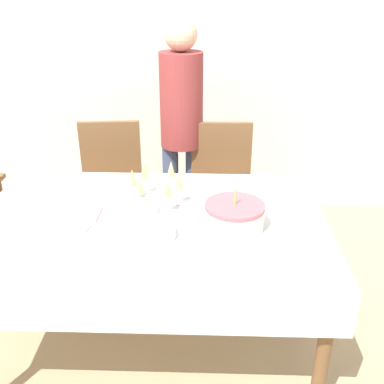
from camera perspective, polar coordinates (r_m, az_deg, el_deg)
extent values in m
plane|color=tan|center=(2.57, -4.59, -18.38)|extent=(12.00, 12.00, 0.00)
cube|color=silver|center=(3.57, -2.39, 18.54)|extent=(8.00, 0.05, 2.70)
cube|color=white|center=(2.12, -5.28, -3.64)|extent=(1.61, 1.04, 0.03)
cube|color=white|center=(2.17, -5.19, -5.72)|extent=(1.64, 1.07, 0.21)
cylinder|color=brown|center=(2.03, 16.20, -19.76)|extent=(0.06, 0.06, 0.73)
cylinder|color=brown|center=(2.88, -18.82, -5.42)|extent=(0.06, 0.06, 0.73)
cylinder|color=brown|center=(2.74, 11.93, -6.12)|extent=(0.06, 0.06, 0.73)
cube|color=brown|center=(3.01, -10.20, -1.80)|extent=(0.46, 0.46, 0.04)
cube|color=brown|center=(3.07, -10.24, 4.33)|extent=(0.40, 0.07, 0.50)
cylinder|color=brown|center=(2.94, -6.71, -7.15)|extent=(0.04, 0.04, 0.40)
cylinder|color=brown|center=(2.99, -13.67, -7.23)|extent=(0.04, 0.04, 0.40)
cylinder|color=brown|center=(3.25, -6.44, -3.74)|extent=(0.04, 0.04, 0.40)
cylinder|color=brown|center=(3.29, -12.72, -3.86)|extent=(0.04, 0.04, 0.40)
cube|color=brown|center=(2.94, 3.73, -2.03)|extent=(0.43, 0.43, 0.04)
cube|color=brown|center=(3.01, 3.71, 4.23)|extent=(0.40, 0.04, 0.50)
cylinder|color=brown|center=(2.91, 7.33, -7.54)|extent=(0.04, 0.04, 0.40)
cylinder|color=brown|center=(2.90, 0.17, -7.54)|extent=(0.04, 0.04, 0.40)
cylinder|color=brown|center=(3.22, 6.69, -4.06)|extent=(0.04, 0.04, 0.40)
cylinder|color=brown|center=(3.20, 0.25, -4.03)|extent=(0.04, 0.04, 0.40)
cylinder|color=silver|center=(2.01, 5.41, -3.30)|extent=(0.26, 0.26, 0.10)
cylinder|color=#D15B66|center=(1.98, 5.48, -1.80)|extent=(0.27, 0.27, 0.02)
cylinder|color=yellow|center=(1.97, 5.52, -0.78)|extent=(0.01, 0.01, 0.06)
sphere|color=#F9CC4C|center=(1.95, 5.57, 0.22)|extent=(0.01, 0.01, 0.01)
cylinder|color=silver|center=(2.25, -4.82, -1.34)|extent=(0.36, 0.36, 0.01)
cylinder|color=silver|center=(2.22, -1.63, -1.45)|extent=(0.05, 0.05, 0.00)
cylinder|color=silver|center=(2.20, -1.65, -0.42)|extent=(0.01, 0.01, 0.08)
cone|color=#E0CC72|center=(2.17, -1.68, 1.60)|extent=(0.04, 0.04, 0.08)
cylinder|color=silver|center=(2.35, -2.61, 0.04)|extent=(0.05, 0.05, 0.00)
cylinder|color=silver|center=(2.33, -2.64, 1.03)|extent=(0.01, 0.01, 0.08)
cone|color=#E0CC72|center=(2.29, -2.68, 2.97)|extent=(0.04, 0.04, 0.08)
cylinder|color=silver|center=(2.33, -5.95, -0.23)|extent=(0.05, 0.05, 0.00)
cylinder|color=silver|center=(2.31, -6.00, 0.76)|extent=(0.01, 0.01, 0.08)
cone|color=#E0CC72|center=(2.28, -6.09, 2.70)|extent=(0.04, 0.04, 0.08)
cylinder|color=silver|center=(2.27, -7.39, -1.12)|extent=(0.05, 0.05, 0.00)
cylinder|color=silver|center=(2.25, -7.46, -0.11)|extent=(0.01, 0.01, 0.08)
cone|color=#E0CC72|center=(2.21, -7.58, 1.88)|extent=(0.04, 0.04, 0.08)
cylinder|color=silver|center=(2.18, -6.50, -2.15)|extent=(0.05, 0.05, 0.00)
cylinder|color=silver|center=(2.16, -6.56, -1.10)|extent=(0.01, 0.01, 0.08)
cone|color=#E0CC72|center=(2.13, -6.67, 0.94)|extent=(0.04, 0.04, 0.08)
cylinder|color=silver|center=(2.14, -3.05, -2.58)|extent=(0.05, 0.05, 0.00)
cylinder|color=silver|center=(2.12, -3.08, -1.52)|extent=(0.01, 0.01, 0.08)
cone|color=#E0CC72|center=(2.09, -3.13, 0.56)|extent=(0.04, 0.04, 0.08)
cylinder|color=silver|center=(1.96, -5.44, -5.65)|extent=(0.23, 0.23, 0.01)
cylinder|color=silver|center=(1.96, -5.45, -5.48)|extent=(0.23, 0.23, 0.01)
cylinder|color=silver|center=(1.96, -5.46, -5.30)|extent=(0.23, 0.23, 0.01)
cylinder|color=silver|center=(1.95, -5.47, -5.12)|extent=(0.23, 0.23, 0.01)
cylinder|color=silver|center=(1.95, -5.47, -4.95)|extent=(0.23, 0.23, 0.01)
cylinder|color=silver|center=(1.95, -5.48, -4.77)|extent=(0.23, 0.23, 0.01)
cylinder|color=silver|center=(1.94, -5.49, -4.59)|extent=(0.23, 0.23, 0.01)
cylinder|color=silver|center=(2.16, -6.78, -2.63)|extent=(0.19, 0.19, 0.01)
cylinder|color=silver|center=(2.16, -6.79, -2.46)|extent=(0.19, 0.19, 0.01)
cylinder|color=silver|center=(2.15, -6.80, -2.30)|extent=(0.19, 0.19, 0.01)
cylinder|color=silver|center=(2.15, -6.81, -2.13)|extent=(0.19, 0.19, 0.01)
cylinder|color=silver|center=(2.15, -6.82, -1.97)|extent=(0.19, 0.19, 0.01)
cube|color=silver|center=(1.85, 6.21, -7.77)|extent=(0.30, 0.04, 0.00)
cube|color=silver|center=(2.09, -15.25, -4.27)|extent=(0.18, 0.08, 0.02)
cube|color=pink|center=(2.19, -13.60, -2.75)|extent=(0.15, 0.15, 0.01)
cylinder|color=#3F4C72|center=(3.19, -2.67, -0.48)|extent=(0.11, 0.11, 0.77)
cylinder|color=#3F4C72|center=(3.19, 0.20, -0.52)|extent=(0.11, 0.11, 0.77)
cylinder|color=maroon|center=(2.95, -1.36, 11.55)|extent=(0.28, 0.28, 0.61)
sphere|color=#D8B293|center=(2.88, -1.45, 19.41)|extent=(0.21, 0.21, 0.21)
cylinder|color=brown|center=(3.46, -22.64, -2.54)|extent=(0.03, 0.03, 0.54)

